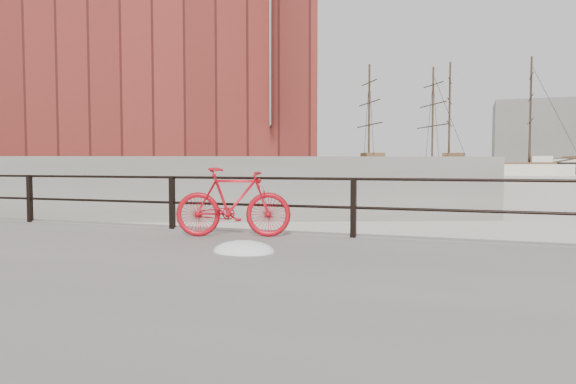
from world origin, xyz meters
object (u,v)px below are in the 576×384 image
Objects in this scene: bicycle at (233,202)px; workboat_far at (179,179)px; schooner_mid at (488,175)px; schooner_left at (401,176)px; workboat_near at (207,183)px.

bicycle is 49.19m from workboat_far.
schooner_left is (-12.25, -8.02, 0.00)m from schooner_mid.
workboat_far is (-32.80, -35.88, 0.00)m from schooner_mid.
schooner_left is (-5.96, 69.29, -0.93)m from bicycle.
schooner_mid reaches higher than bicycle.
workboat_near is 1.06× the size of workboat_far.
bicycle is 0.09× the size of schooner_left.
workboat_near is 13.72m from workboat_far.
workboat_near is (-17.46, 31.12, -0.93)m from bicycle.
schooner_left is 34.62m from workboat_far.
schooner_mid is 1.99× the size of workboat_near.
schooner_left is at bearing 28.41° from workboat_near.
schooner_mid is 2.11× the size of workboat_far.
bicycle is 77.57m from schooner_mid.
workboat_near reaches higher than bicycle.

